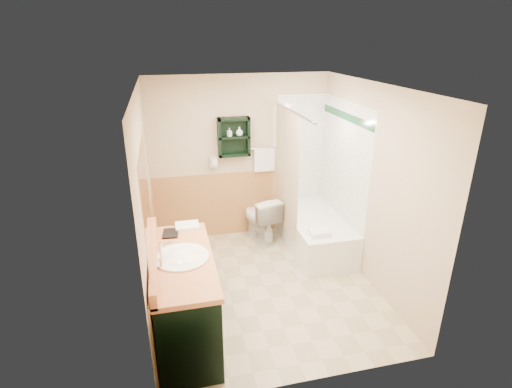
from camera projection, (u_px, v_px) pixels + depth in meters
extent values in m
plane|color=#BEAD8B|center=(265.00, 286.00, 4.93)|extent=(3.00, 3.00, 0.00)
cube|color=beige|center=(240.00, 158.00, 5.86)|extent=(2.60, 0.04, 2.40)
cube|color=beige|center=(145.00, 207.00, 4.20)|extent=(0.04, 3.00, 2.40)
cube|color=beige|center=(373.00, 186.00, 4.77)|extent=(0.04, 3.00, 2.40)
cube|color=white|center=(267.00, 84.00, 4.03)|extent=(2.60, 3.00, 0.04)
cube|color=black|center=(234.00, 137.00, 5.60)|extent=(0.45, 0.15, 0.55)
cylinder|color=silver|center=(292.00, 111.00, 4.98)|extent=(0.03, 1.60, 0.03)
cube|color=black|center=(185.00, 298.00, 3.96)|extent=(0.59, 1.45, 0.92)
cube|color=white|center=(314.00, 233.00, 5.72)|extent=(0.74, 1.50, 0.49)
imported|color=white|center=(260.00, 218.00, 5.93)|extent=(0.56, 0.78, 0.70)
cube|color=silver|center=(187.00, 226.00, 4.38)|extent=(0.25, 0.20, 0.04)
imported|color=black|center=(162.00, 225.00, 4.19)|extent=(0.17, 0.04, 0.22)
cube|color=silver|center=(319.00, 233.00, 5.11)|extent=(0.25, 0.21, 0.07)
imported|color=white|center=(229.00, 134.00, 5.57)|extent=(0.09, 0.13, 0.05)
imported|color=white|center=(239.00, 132.00, 5.59)|extent=(0.14, 0.15, 0.10)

